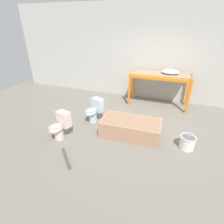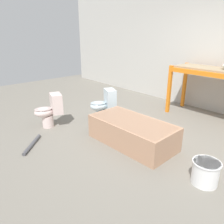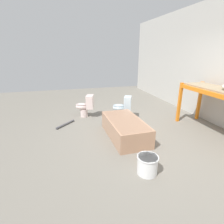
# 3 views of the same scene
# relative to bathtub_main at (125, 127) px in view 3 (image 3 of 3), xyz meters

# --- Properties ---
(ground_plane) EXTENTS (12.00, 12.00, 0.00)m
(ground_plane) POSITION_rel_bathtub_main_xyz_m (0.06, 0.49, -0.24)
(ground_plane) COLOR slate
(shelving_rack) EXTENTS (1.92, 0.73, 1.10)m
(shelving_rack) POSITION_rel_bathtub_main_xyz_m (0.42, 2.09, 0.68)
(shelving_rack) COLOR orange
(shelving_rack) RESTS_ON ground_plane
(bathtub_main) EXTENTS (1.48, 0.77, 0.41)m
(bathtub_main) POSITION_rel_bathtub_main_xyz_m (0.00, 0.00, 0.00)
(bathtub_main) COLOR tan
(bathtub_main) RESTS_ON ground_plane
(toilet_near) EXTENTS (0.45, 0.60, 0.66)m
(toilet_near) POSITION_rel_bathtub_main_xyz_m (-1.58, -0.69, 0.11)
(toilet_near) COLOR silver
(toilet_near) RESTS_ON ground_plane
(toilet_far) EXTENTS (0.50, 0.61, 0.66)m
(toilet_far) POSITION_rel_bathtub_main_xyz_m (-1.15, 0.34, 0.11)
(toilet_far) COLOR silver
(toilet_far) RESTS_ON ground_plane
(bucket_white) EXTENTS (0.34, 0.34, 0.31)m
(bucket_white) POSITION_rel_bathtub_main_xyz_m (1.33, -0.09, -0.08)
(bucket_white) COLOR white
(bucket_white) RESTS_ON ground_plane
(loose_pipe) EXTENTS (0.50, 0.50, 0.06)m
(loose_pipe) POSITION_rel_bathtub_main_xyz_m (-1.04, -1.32, -0.21)
(loose_pipe) COLOR #4C4C51
(loose_pipe) RESTS_ON ground_plane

